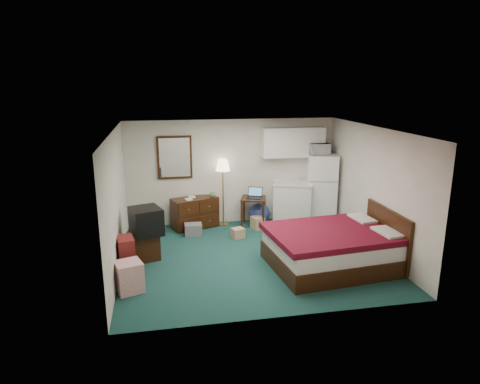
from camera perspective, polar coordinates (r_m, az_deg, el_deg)
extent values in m
cube|color=#0B342F|center=(8.53, 1.57, -8.63)|extent=(5.00, 4.50, 0.01)
cube|color=beige|center=(7.89, 1.69, 8.30)|extent=(5.00, 4.50, 0.01)
cube|color=beige|center=(10.27, -1.09, 2.72)|extent=(5.00, 0.01, 2.50)
cube|color=beige|center=(6.05, 6.26, -5.97)|extent=(5.00, 0.01, 2.50)
cube|color=beige|center=(7.98, -16.19, -1.37)|extent=(0.01, 4.50, 2.50)
cube|color=beige|center=(8.98, 17.39, 0.31)|extent=(0.01, 4.50, 2.50)
sphere|color=navy|center=(10.36, 2.58, -2.87)|extent=(0.63, 0.63, 0.51)
imported|color=white|center=(10.35, 10.48, 5.85)|extent=(0.49, 0.28, 0.33)
imported|color=#AD7D57|center=(9.85, -7.32, -0.46)|extent=(0.16, 0.04, 0.21)
imported|color=#AD7D57|center=(10.03, -6.89, -0.17)|extent=(0.16, 0.02, 0.21)
imported|color=#60984E|center=(10.06, -3.72, -0.29)|extent=(0.16, 0.16, 0.13)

